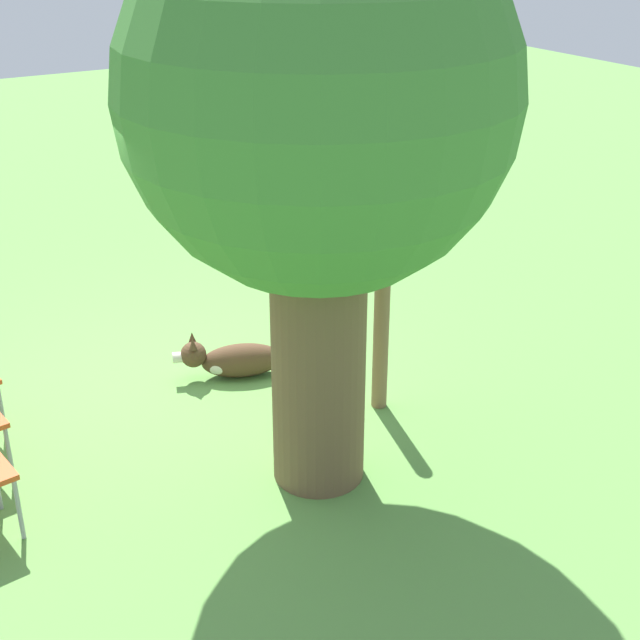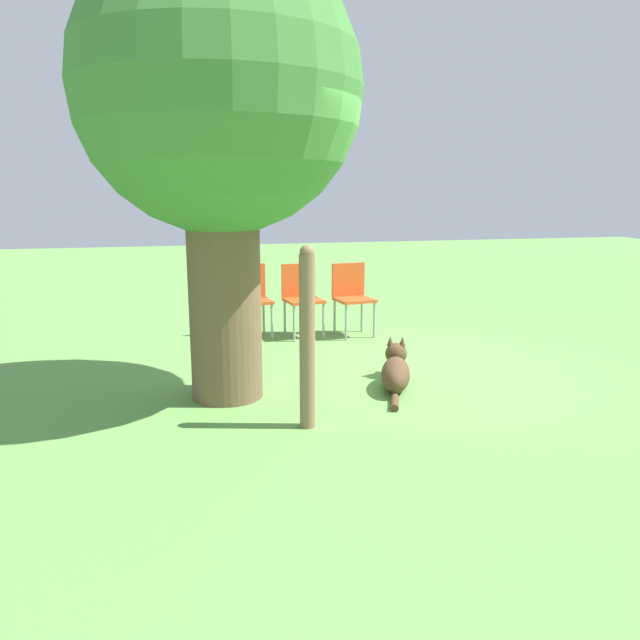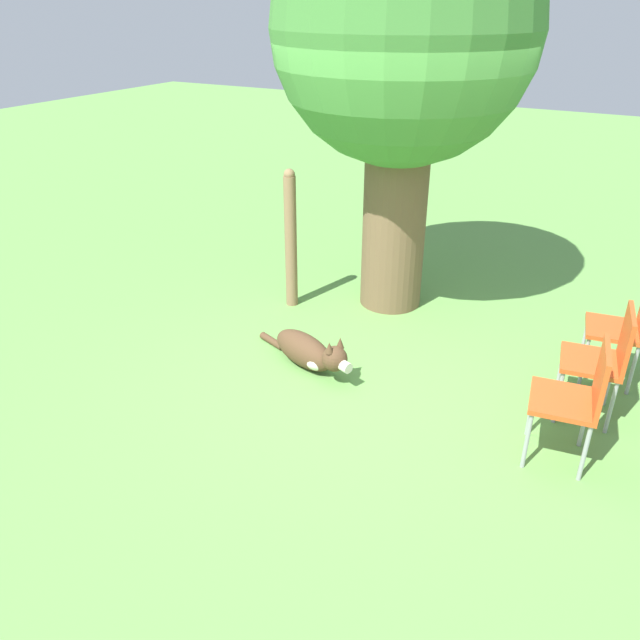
{
  "view_description": "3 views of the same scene",
  "coord_description": "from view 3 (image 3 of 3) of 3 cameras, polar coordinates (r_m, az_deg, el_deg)",
  "views": [
    {
      "loc": [
        2.33,
        5.71,
        3.62
      ],
      "look_at": [
        -0.33,
        1.23,
        1.14
      ],
      "focal_mm": 50.0,
      "sensor_mm": 36.0,
      "label": 1
    },
    {
      "loc": [
        -5.63,
        1.7,
        1.82
      ],
      "look_at": [
        0.46,
        0.27,
        0.49
      ],
      "focal_mm": 35.0,
      "sensor_mm": 36.0,
      "label": 2
    },
    {
      "loc": [
        1.92,
        -4.24,
        2.85
      ],
      "look_at": [
        -0.31,
        -0.19,
        0.44
      ],
      "focal_mm": 35.0,
      "sensor_mm": 36.0,
      "label": 3
    }
  ],
  "objects": [
    {
      "name": "red_chair_1",
      "position": [
        4.99,
        24.56,
        -2.98
      ],
      "size": [
        0.48,
        0.49,
        0.9
      ],
      "rotation": [
        0.0,
        0.0,
        3.28
      ],
      "color": "#D14C1E",
      "rests_on": "ground_plane"
    },
    {
      "name": "dog",
      "position": [
        5.32,
        -0.96,
        -2.95
      ],
      "size": [
        1.13,
        0.52,
        0.41
      ],
      "rotation": [
        0.0,
        0.0,
        5.93
      ],
      "color": "#513823",
      "rests_on": "ground_plane"
    },
    {
      "name": "fence_post",
      "position": [
        6.23,
        -2.69,
        7.4
      ],
      "size": [
        0.12,
        0.12,
        1.41
      ],
      "color": "#846647",
      "rests_on": "ground_plane"
    },
    {
      "name": "red_chair_0",
      "position": [
        4.45,
        22.5,
        -6.34
      ],
      "size": [
        0.48,
        0.49,
        0.9
      ],
      "rotation": [
        0.0,
        0.0,
        3.28
      ],
      "color": "#D14C1E",
      "rests_on": "ground_plane"
    },
    {
      "name": "red_chair_2",
      "position": [
        5.54,
        26.21,
        -0.28
      ],
      "size": [
        0.48,
        0.49,
        0.9
      ],
      "rotation": [
        0.0,
        0.0,
        3.28
      ],
      "color": "#D14C1E",
      "rests_on": "ground_plane"
    },
    {
      "name": "oak_tree",
      "position": [
        5.96,
        7.75,
        24.09
      ],
      "size": [
        2.35,
        2.35,
        3.79
      ],
      "color": "brown",
      "rests_on": "ground_plane"
    },
    {
      "name": "ground_plane",
      "position": [
        5.46,
        3.8,
        -4.06
      ],
      "size": [
        30.0,
        30.0,
        0.0
      ],
      "primitive_type": "plane",
      "color": "#609947"
    }
  ]
}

